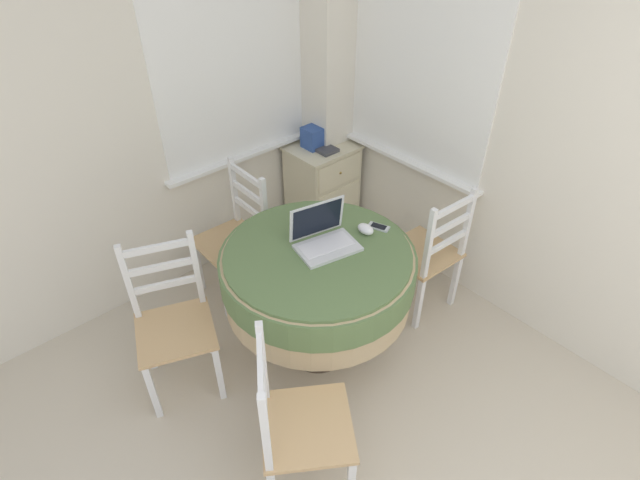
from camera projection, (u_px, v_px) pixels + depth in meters
The scene contains 12 objects.
corner_room_shell at pixel (363, 140), 2.52m from camera, with size 4.12×4.89×2.55m.
round_dining_table at pixel (318, 274), 2.70m from camera, with size 1.05×1.05×0.77m.
laptop at pixel (324, 237), 2.63m from camera, with size 0.36×0.30×0.23m.
computer_mouse at pixel (366, 229), 2.73m from camera, with size 0.07×0.10×0.05m.
cell_phone at pixel (379, 227), 2.78m from camera, with size 0.09×0.13×0.01m.
dining_chair_near_back_window at pixel (236, 238), 3.27m from camera, with size 0.41×0.41×0.91m.
dining_chair_near_right_window at pixel (427, 254), 3.14m from camera, with size 0.42×0.42×0.91m.
dining_chair_camera_near at pixel (297, 425), 2.18m from camera, with size 0.55×0.55×0.91m.
dining_chair_left_flank at pixel (174, 323), 2.67m from camera, with size 0.52×0.52×0.91m.
corner_cabinet at pixel (322, 189), 3.89m from camera, with size 0.49×0.41×0.73m.
storage_box at pixel (315, 137), 3.63m from camera, with size 0.18×0.14×0.15m.
book_on_cabinet at pixel (323, 148), 3.63m from camera, with size 0.14×0.22×0.02m.
Camera 1 is at (-0.64, 0.31, 2.41)m, focal length 28.00 mm.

